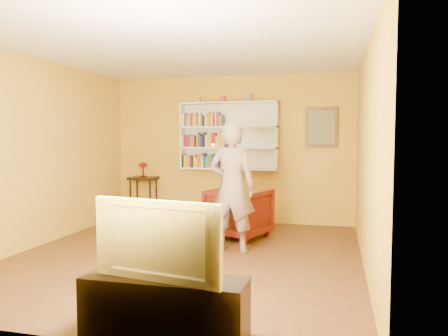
{
  "coord_description": "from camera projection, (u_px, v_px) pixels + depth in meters",
  "views": [
    {
      "loc": [
        1.9,
        -5.39,
        1.57
      ],
      "look_at": [
        0.32,
        0.75,
        1.13
      ],
      "focal_mm": 35.0,
      "sensor_mm": 36.0,
      "label": 1
    }
  ],
  "objects": [
    {
      "name": "books_row_middle",
      "position": [
        208.0,
        141.0,
        8.0
      ],
      "size": [
        0.94,
        0.19,
        0.27
      ],
      "color": "silver",
      "rests_on": "bookshelf"
    },
    {
      "name": "game_remote",
      "position": [
        214.0,
        145.0,
        5.7
      ],
      "size": [
        0.04,
        0.15,
        0.04
      ],
      "primitive_type": "cube",
      "color": "white",
      "rests_on": "person"
    },
    {
      "name": "ornament_centre",
      "position": [
        223.0,
        99.0,
        7.93
      ],
      "size": [
        0.08,
        0.08,
        0.11
      ],
      "primitive_type": "cube",
      "color": "#A13547",
      "rests_on": "bookshelf"
    },
    {
      "name": "tv_cabinet",
      "position": [
        164.0,
        306.0,
        3.45
      ],
      "size": [
        1.32,
        0.4,
        0.47
      ],
      "primitive_type": "cube",
      "color": "black",
      "rests_on": "ground"
    },
    {
      "name": "television",
      "position": [
        164.0,
        238.0,
        3.41
      ],
      "size": [
        1.1,
        0.32,
        0.63
      ],
      "primitive_type": "imported",
      "rotation": [
        0.0,
        0.0,
        -0.16
      ],
      "color": "black",
      "rests_on": "tv_cabinet"
    },
    {
      "name": "console_table",
      "position": [
        143.0,
        184.0,
        8.33
      ],
      "size": [
        0.5,
        0.38,
        0.82
      ],
      "color": "black",
      "rests_on": "ground"
    },
    {
      "name": "books_row_lower",
      "position": [
        204.0,
        161.0,
        8.05
      ],
      "size": [
        0.82,
        0.19,
        0.27
      ],
      "color": "black",
      "rests_on": "bookshelf"
    },
    {
      "name": "ornament_left",
      "position": [
        198.0,
        100.0,
        8.05
      ],
      "size": [
        0.07,
        0.07,
        0.1
      ],
      "primitive_type": "cube",
      "color": "gold",
      "rests_on": "bookshelf"
    },
    {
      "name": "person",
      "position": [
        232.0,
        187.0,
        5.95
      ],
      "size": [
        0.68,
        0.47,
        1.78
      ],
      "primitive_type": "imported",
      "rotation": [
        0.0,
        0.0,
        3.07
      ],
      "color": "#7A635A",
      "rests_on": "ground"
    },
    {
      "name": "armchair",
      "position": [
        239.0,
        213.0,
        6.83
      ],
      "size": [
        1.07,
        1.09,
        0.78
      ],
      "primitive_type": "imported",
      "rotation": [
        0.0,
        0.0,
        2.79
      ],
      "color": "#490905",
      "rests_on": "ground"
    },
    {
      "name": "room_shell",
      "position": [
        186.0,
        180.0,
        5.72
      ],
      "size": [
        5.3,
        5.8,
        2.88
      ],
      "color": "#482B17",
      "rests_on": "ground"
    },
    {
      "name": "bookshelf",
      "position": [
        229.0,
        136.0,
        8.01
      ],
      "size": [
        1.8,
        0.29,
        1.23
      ],
      "color": "white",
      "rests_on": "room_shell"
    },
    {
      "name": "framed_painting",
      "position": [
        322.0,
        127.0,
        7.63
      ],
      "size": [
        0.55,
        0.05,
        0.7
      ],
      "color": "#533617",
      "rests_on": "room_shell"
    },
    {
      "name": "books_row_upper",
      "position": [
        203.0,
        120.0,
        8.0
      ],
      "size": [
        0.78,
        0.18,
        0.27
      ],
      "color": "silver",
      "rests_on": "bookshelf"
    },
    {
      "name": "ornament_right",
      "position": [
        249.0,
        98.0,
        7.81
      ],
      "size": [
        0.09,
        0.09,
        0.12
      ],
      "primitive_type": "cube",
      "color": "slate",
      "rests_on": "bookshelf"
    },
    {
      "name": "ruby_lustre",
      "position": [
        143.0,
        166.0,
        8.3
      ],
      "size": [
        0.17,
        0.17,
        0.28
      ],
      "color": "maroon",
      "rests_on": "console_table"
    }
  ]
}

